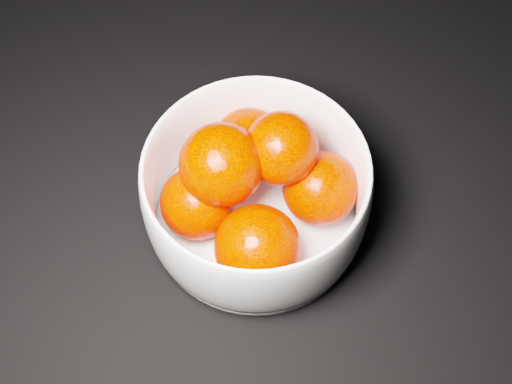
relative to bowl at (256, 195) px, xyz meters
The scene contains 2 objects.
bowl is the anchor object (origin of this frame).
orange_pile 0.01m from the bowl, 148.84° to the left, with size 0.15×0.15×0.11m.
Camera 1 is at (-0.09, -0.01, 0.56)m, focal length 50.00 mm.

